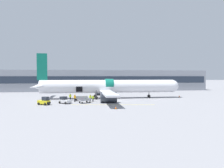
{
  "coord_description": "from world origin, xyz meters",
  "views": [
    {
      "loc": [
        -7.72,
        -49.22,
        6.2
      ],
      "look_at": [
        -0.3,
        4.63,
        4.06
      ],
      "focal_mm": 32.0,
      "sensor_mm": 36.0,
      "label": 1
    }
  ],
  "objects_px": {
    "baggage_cart_queued": "(85,101)",
    "ground_crew_driver": "(75,98)",
    "baggage_tug_mid": "(65,101)",
    "ground_crew_loader_b": "(90,98)",
    "ground_crew_loader_a": "(93,98)",
    "airplane": "(107,87)",
    "baggage_cart_loading": "(81,98)",
    "ground_crew_supervisor": "(70,97)",
    "baggage_tug_lead": "(44,101)"
  },
  "relations": [
    {
      "from": "airplane",
      "to": "baggage_cart_queued",
      "type": "bearing_deg",
      "value": -123.98
    },
    {
      "from": "airplane",
      "to": "ground_crew_driver",
      "type": "distance_m",
      "value": 11.1
    },
    {
      "from": "baggage_cart_loading",
      "to": "ground_crew_loader_b",
      "type": "bearing_deg",
      "value": -40.79
    },
    {
      "from": "baggage_tug_mid",
      "to": "ground_crew_loader_b",
      "type": "bearing_deg",
      "value": 29.32
    },
    {
      "from": "ground_crew_loader_a",
      "to": "baggage_tug_mid",
      "type": "bearing_deg",
      "value": -160.0
    },
    {
      "from": "baggage_cart_loading",
      "to": "ground_crew_supervisor",
      "type": "relative_size",
      "value": 2.46
    },
    {
      "from": "ground_crew_loader_b",
      "to": "ground_crew_driver",
      "type": "bearing_deg",
      "value": -168.55
    },
    {
      "from": "airplane",
      "to": "baggage_tug_mid",
      "type": "xyz_separation_m",
      "value": [
        -10.76,
        -9.23,
        -2.53
      ]
    },
    {
      "from": "baggage_cart_queued",
      "to": "ground_crew_loader_b",
      "type": "height_order",
      "value": "ground_crew_loader_b"
    },
    {
      "from": "airplane",
      "to": "ground_crew_loader_b",
      "type": "height_order",
      "value": "airplane"
    },
    {
      "from": "ground_crew_driver",
      "to": "baggage_tug_mid",
      "type": "bearing_deg",
      "value": -130.27
    },
    {
      "from": "airplane",
      "to": "ground_crew_supervisor",
      "type": "relative_size",
      "value": 23.48
    },
    {
      "from": "ground_crew_driver",
      "to": "ground_crew_supervisor",
      "type": "distance_m",
      "value": 3.21
    },
    {
      "from": "baggage_cart_loading",
      "to": "airplane",
      "type": "bearing_deg",
      "value": 29.27
    },
    {
      "from": "baggage_tug_mid",
      "to": "ground_crew_driver",
      "type": "xyz_separation_m",
      "value": [
        2.18,
        2.57,
        0.28
      ]
    },
    {
      "from": "baggage_cart_queued",
      "to": "ground_crew_driver",
      "type": "height_order",
      "value": "ground_crew_driver"
    },
    {
      "from": "baggage_cart_loading",
      "to": "ground_crew_loader_b",
      "type": "relative_size",
      "value": 2.6
    },
    {
      "from": "airplane",
      "to": "ground_crew_supervisor",
      "type": "bearing_deg",
      "value": -159.35
    },
    {
      "from": "baggage_tug_lead",
      "to": "ground_crew_loader_a",
      "type": "distance_m",
      "value": 11.39
    },
    {
      "from": "ground_crew_loader_a",
      "to": "baggage_cart_queued",
      "type": "bearing_deg",
      "value": -130.14
    },
    {
      "from": "airplane",
      "to": "ground_crew_loader_b",
      "type": "relative_size",
      "value": 24.77
    },
    {
      "from": "baggage_tug_mid",
      "to": "ground_crew_supervisor",
      "type": "height_order",
      "value": "ground_crew_supervisor"
    },
    {
      "from": "baggage_tug_mid",
      "to": "ground_crew_loader_b",
      "type": "height_order",
      "value": "ground_crew_loader_b"
    },
    {
      "from": "baggage_cart_queued",
      "to": "ground_crew_loader_a",
      "type": "height_order",
      "value": "ground_crew_loader_a"
    },
    {
      "from": "baggage_cart_loading",
      "to": "ground_crew_loader_a",
      "type": "distance_m",
      "value": 4.07
    },
    {
      "from": "ground_crew_driver",
      "to": "ground_crew_supervisor",
      "type": "height_order",
      "value": "ground_crew_driver"
    },
    {
      "from": "baggage_cart_loading",
      "to": "ground_crew_driver",
      "type": "xyz_separation_m",
      "value": [
        -1.5,
        -2.7,
        0.42
      ]
    },
    {
      "from": "airplane",
      "to": "ground_crew_loader_b",
      "type": "distance_m",
      "value": 7.98
    },
    {
      "from": "baggage_tug_lead",
      "to": "baggage_cart_queued",
      "type": "bearing_deg",
      "value": 11.01
    },
    {
      "from": "baggage_tug_mid",
      "to": "baggage_tug_lead",
      "type": "bearing_deg",
      "value": -158.32
    },
    {
      "from": "baggage_cart_loading",
      "to": "ground_crew_loader_a",
      "type": "xyz_separation_m",
      "value": [
        2.85,
        -2.89,
        0.3
      ]
    },
    {
      "from": "baggage_cart_queued",
      "to": "baggage_cart_loading",
      "type": "bearing_deg",
      "value": 99.69
    },
    {
      "from": "baggage_cart_queued",
      "to": "ground_crew_driver",
      "type": "relative_size",
      "value": 1.93
    },
    {
      "from": "airplane",
      "to": "ground_crew_loader_a",
      "type": "xyz_separation_m",
      "value": [
        -4.23,
        -6.85,
        -2.37
      ]
    },
    {
      "from": "baggage_tug_mid",
      "to": "baggage_cart_queued",
      "type": "distance_m",
      "value": 4.57
    },
    {
      "from": "baggage_tug_mid",
      "to": "baggage_cart_queued",
      "type": "relative_size",
      "value": 0.87
    },
    {
      "from": "ground_crew_loader_a",
      "to": "ground_crew_driver",
      "type": "xyz_separation_m",
      "value": [
        -4.36,
        0.19,
        0.12
      ]
    },
    {
      "from": "ground_crew_loader_a",
      "to": "ground_crew_supervisor",
      "type": "height_order",
      "value": "ground_crew_supervisor"
    },
    {
      "from": "ground_crew_loader_b",
      "to": "baggage_cart_loading",
      "type": "bearing_deg",
      "value": 139.21
    },
    {
      "from": "baggage_tug_lead",
      "to": "baggage_cart_loading",
      "type": "bearing_deg",
      "value": 41.49
    },
    {
      "from": "baggage_cart_queued",
      "to": "ground_crew_loader_a",
      "type": "distance_m",
      "value": 3.06
    },
    {
      "from": "ground_crew_loader_a",
      "to": "airplane",
      "type": "bearing_deg",
      "value": 58.34
    },
    {
      "from": "baggage_cart_queued",
      "to": "ground_crew_supervisor",
      "type": "height_order",
      "value": "ground_crew_supervisor"
    },
    {
      "from": "airplane",
      "to": "ground_crew_loader_a",
      "type": "distance_m",
      "value": 8.4
    },
    {
      "from": "ground_crew_loader_b",
      "to": "ground_crew_loader_a",
      "type": "bearing_deg",
      "value": -57.37
    },
    {
      "from": "baggage_tug_lead",
      "to": "ground_crew_loader_b",
      "type": "xyz_separation_m",
      "value": [
        10.05,
        4.97,
        0.14
      ]
    },
    {
      "from": "airplane",
      "to": "baggage_tug_lead",
      "type": "xyz_separation_m",
      "value": [
        -14.89,
        -10.87,
        -2.48
      ]
    },
    {
      "from": "airplane",
      "to": "ground_crew_supervisor",
      "type": "distance_m",
      "value": 10.79
    },
    {
      "from": "ground_crew_supervisor",
      "to": "ground_crew_loader_b",
      "type": "bearing_deg",
      "value": -23.47
    },
    {
      "from": "airplane",
      "to": "ground_crew_driver",
      "type": "height_order",
      "value": "airplane"
    }
  ]
}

